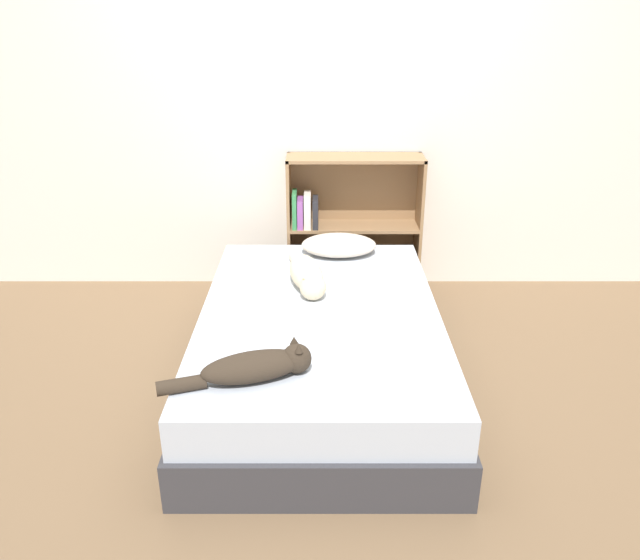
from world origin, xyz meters
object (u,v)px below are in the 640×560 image
cat_light (307,275)px  cat_dark (257,366)px  pillow (339,245)px  bed (320,346)px  bookshelf (348,222)px

cat_light → cat_dark: size_ratio=0.99×
pillow → cat_light: cat_light is taller
bed → cat_light: size_ratio=3.12×
bed → bookshelf: (0.19, 1.17, 0.27)m
pillow → cat_light: (-0.18, -0.48, 0.01)m
cat_dark → bookshelf: size_ratio=0.66×
cat_light → bookshelf: 0.93m
pillow → cat_light: 0.52m
pillow → bookshelf: (0.07, 0.41, 0.01)m
bed → cat_dark: cat_dark is taller
bookshelf → cat_light: bearing=-106.1°
bookshelf → pillow: bearing=-100.3°
cat_dark → cat_light: bearing=60.3°
pillow → bookshelf: bearing=79.7°
bed → cat_dark: size_ratio=3.08×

